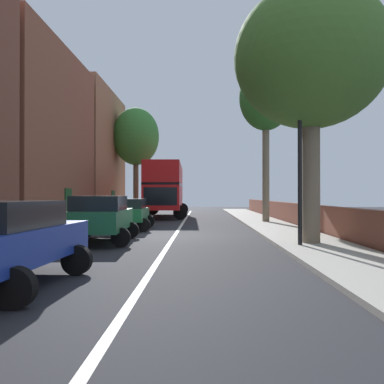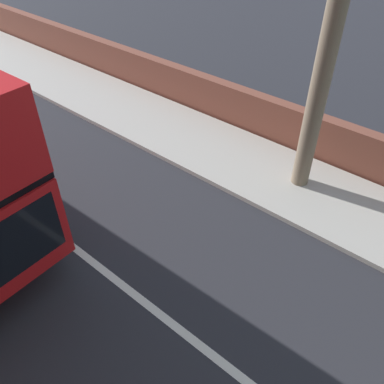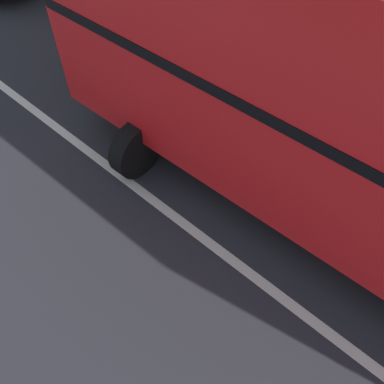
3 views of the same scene
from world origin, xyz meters
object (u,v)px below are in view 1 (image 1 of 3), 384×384
at_px(lamppost_right, 300,130).
at_px(parked_car_green_left_2, 101,216).
at_px(parked_car_green_left_0, 128,212).
at_px(parked_car_blue_left_1, 3,238).
at_px(street_tree_right_1, 266,99).
at_px(double_decker_bus, 165,187).
at_px(street_tree_right_3, 311,59).
at_px(street_tree_left_0, 136,137).

bearing_deg(lamppost_right, parked_car_green_left_2, 168.05).
xyz_separation_m(parked_car_green_left_0, parked_car_green_left_2, (0.00, -5.52, 0.07)).
xyz_separation_m(parked_car_blue_left_1, street_tree_right_1, (7.54, 17.57, 6.62)).
height_order(double_decker_bus, parked_car_blue_left_1, double_decker_bus).
height_order(street_tree_right_1, street_tree_right_3, street_tree_right_1).
height_order(street_tree_right_3, lamppost_right, street_tree_right_3).
relative_size(double_decker_bus, lamppost_right, 1.67).
bearing_deg(street_tree_right_1, double_decker_bus, 133.34).
height_order(parked_car_green_left_0, lamppost_right, lamppost_right).
bearing_deg(street_tree_left_0, lamppost_right, -69.04).
relative_size(parked_car_green_left_0, street_tree_left_0, 0.44).
bearing_deg(parked_car_green_left_2, street_tree_right_1, 53.73).
distance_m(street_tree_right_3, lamppost_right, 2.64).
distance_m(double_decker_bus, street_tree_right_1, 11.10).
xyz_separation_m(street_tree_right_1, lamppost_right, (-0.74, -11.71, -3.73)).
relative_size(double_decker_bus, parked_car_blue_left_1, 2.41).
relative_size(double_decker_bus, street_tree_left_0, 1.11).
bearing_deg(parked_car_blue_left_1, parked_car_green_left_0, 89.98).
relative_size(parked_car_green_left_0, parked_car_green_left_2, 0.94).
relative_size(street_tree_right_3, lamppost_right, 1.37).
distance_m(street_tree_left_0, street_tree_right_3, 24.99).
xyz_separation_m(double_decker_bus, street_tree_right_1, (6.74, -7.14, 5.19)).
xyz_separation_m(street_tree_left_0, lamppost_right, (9.07, -23.68, -3.14)).
bearing_deg(street_tree_left_0, parked_car_green_left_0, -82.25).
distance_m(parked_car_blue_left_1, street_tree_right_3, 11.17).
height_order(street_tree_right_1, lamppost_right, street_tree_right_1).
relative_size(double_decker_bus, street_tree_right_3, 1.22).
height_order(parked_car_green_left_0, street_tree_left_0, street_tree_left_0).
bearing_deg(double_decker_bus, parked_car_green_left_0, -93.84).
height_order(double_decker_bus, parked_car_green_left_2, double_decker_bus).
bearing_deg(parked_car_green_left_2, double_decker_bus, 87.38).
height_order(parked_car_blue_left_1, parked_car_green_left_2, parked_car_green_left_2).
xyz_separation_m(double_decker_bus, parked_car_blue_left_1, (-0.80, -24.71, -1.43)).
height_order(double_decker_bus, street_tree_left_0, street_tree_left_0).
xyz_separation_m(parked_car_green_left_2, street_tree_left_0, (-2.28, 22.25, 5.99)).
bearing_deg(street_tree_right_3, lamppost_right, -130.09).
height_order(parked_car_green_left_0, street_tree_right_3, street_tree_right_3).
bearing_deg(street_tree_left_0, street_tree_right_3, -67.40).
xyz_separation_m(double_decker_bus, lamppost_right, (6.00, -18.85, 1.45)).
relative_size(parked_car_green_left_2, street_tree_right_3, 0.52).
relative_size(double_decker_bus, street_tree_right_1, 1.10).
bearing_deg(double_decker_bus, lamppost_right, -72.34).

